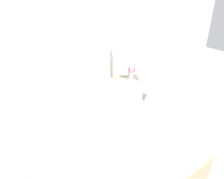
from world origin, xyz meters
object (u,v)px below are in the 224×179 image
table_lamp (123,71)px  teacup (132,84)px  nightstand (126,95)px  flower_vase (132,71)px  bed (94,139)px

table_lamp → teacup: 0.29m
nightstand → teacup: 0.30m
nightstand → flower_vase: (0.16, 0.06, 0.42)m
flower_vase → teacup: bearing=-128.1°
teacup → table_lamp: bearing=104.1°
bed → teacup: size_ratio=17.97×
bed → nightstand: (1.17, 0.74, -0.05)m
table_lamp → bed: bearing=-144.1°
nightstand → teacup: teacup is taller
bed → table_lamp: size_ratio=6.73×
nightstand → flower_vase: flower_vase is taller
bed → table_lamp: bed is taller
flower_vase → nightstand: bearing=-159.9°
flower_vase → bed: bearing=-148.9°
bed → table_lamp: bearing=35.9°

